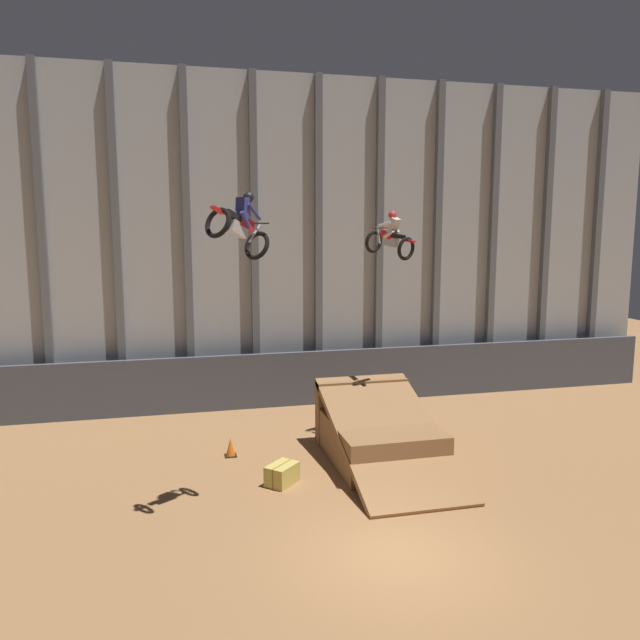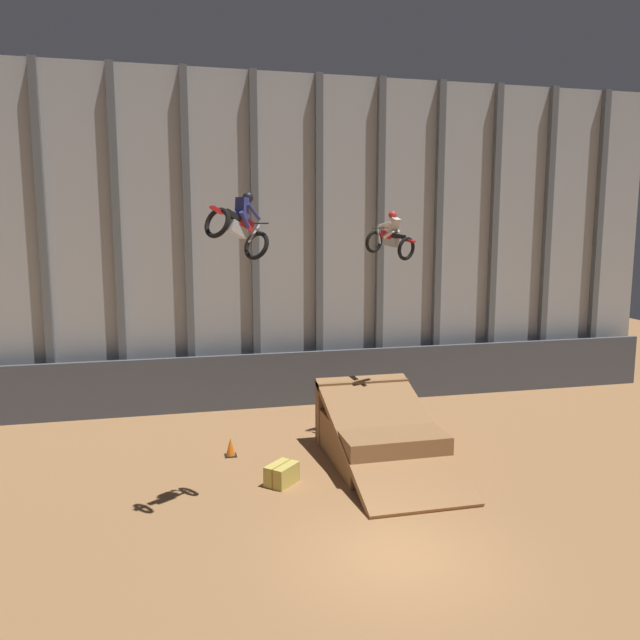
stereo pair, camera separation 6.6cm
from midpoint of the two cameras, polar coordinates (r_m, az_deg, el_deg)
name	(u,v)px [view 1 (the left image)]	position (r m, az deg, el deg)	size (l,w,h in m)	color
ground_plane	(397,556)	(14.31, 6.92, -20.67)	(60.00, 60.00, 0.00)	#996B42
arena_back_wall	(286,242)	(24.69, -3.20, 7.14)	(32.00, 0.40, 12.78)	#ADB2B7
lower_barrier	(291,379)	(24.56, -2.73, -5.42)	(31.36, 0.20, 2.13)	#474C56
dirt_ramp	(378,434)	(19.31, 5.22, -10.36)	(3.03, 5.83, 2.21)	olive
rider_bike_left_air	(240,225)	(14.71, -7.44, 8.60)	(1.74, 1.65, 1.66)	black
rider_bike_right_air	(391,238)	(19.86, 6.38, 7.46)	(1.38, 1.81, 1.54)	black
traffic_cone_near_ramp	(231,447)	(19.69, -8.28, -11.44)	(0.36, 0.36, 0.58)	black
hay_bale_trackside	(282,474)	(17.56, -3.60, -13.89)	(1.06, 1.06, 0.57)	#CCB751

